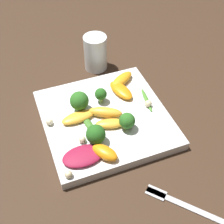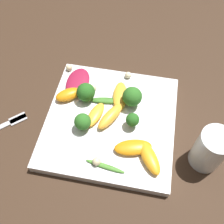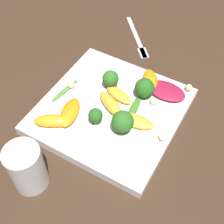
% 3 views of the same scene
% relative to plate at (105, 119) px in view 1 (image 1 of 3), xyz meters
% --- Properties ---
extents(ground_plane, '(2.40, 2.40, 0.00)m').
position_rel_plate_xyz_m(ground_plane, '(0.00, 0.00, -0.01)').
color(ground_plane, '#382619').
extents(plate, '(0.27, 0.27, 0.02)m').
position_rel_plate_xyz_m(plate, '(0.00, 0.00, 0.00)').
color(plate, white).
rests_on(plate, ground_plane).
extents(drinking_glass, '(0.06, 0.06, 0.09)m').
position_rel_plate_xyz_m(drinking_glass, '(-0.05, -0.20, 0.04)').
color(drinking_glass, white).
rests_on(drinking_glass, ground_plane).
extents(fork, '(0.13, 0.14, 0.01)m').
position_rel_plate_xyz_m(fork, '(-0.06, 0.24, -0.01)').
color(fork, '#B2B2B7').
rests_on(fork, ground_plane).
extents(radicchio_leaf_0, '(0.08, 0.05, 0.01)m').
position_rel_plate_xyz_m(radicchio_leaf_0, '(0.08, 0.09, 0.02)').
color(radicchio_leaf_0, maroon).
rests_on(radicchio_leaf_0, plate).
extents(orange_segment_0, '(0.07, 0.04, 0.02)m').
position_rel_plate_xyz_m(orange_segment_0, '(0.00, 0.03, 0.02)').
color(orange_segment_0, '#FCAD33').
rests_on(orange_segment_0, plate).
extents(orange_segment_1, '(0.08, 0.06, 0.02)m').
position_rel_plate_xyz_m(orange_segment_1, '(0.00, -0.00, 0.02)').
color(orange_segment_1, '#FCAD33').
rests_on(orange_segment_1, plate).
extents(orange_segment_2, '(0.08, 0.06, 0.02)m').
position_rel_plate_xyz_m(orange_segment_2, '(-0.08, -0.09, 0.02)').
color(orange_segment_2, orange).
rests_on(orange_segment_2, plate).
extents(orange_segment_3, '(0.06, 0.06, 0.02)m').
position_rel_plate_xyz_m(orange_segment_3, '(0.04, 0.10, 0.02)').
color(orange_segment_3, orange).
rests_on(orange_segment_3, plate).
extents(orange_segment_4, '(0.08, 0.04, 0.02)m').
position_rel_plate_xyz_m(orange_segment_4, '(0.06, -0.01, 0.02)').
color(orange_segment_4, '#FCAD33').
rests_on(orange_segment_4, plate).
extents(orange_segment_5, '(0.05, 0.08, 0.02)m').
position_rel_plate_xyz_m(orange_segment_5, '(-0.06, -0.06, 0.02)').
color(orange_segment_5, orange).
rests_on(orange_segment_5, plate).
extents(broccoli_floret_0, '(0.03, 0.03, 0.04)m').
position_rel_plate_xyz_m(broccoli_floret_0, '(-0.03, 0.05, 0.03)').
color(broccoli_floret_0, '#84AD5B').
rests_on(broccoli_floret_0, plate).
extents(broccoli_floret_1, '(0.04, 0.04, 0.05)m').
position_rel_plate_xyz_m(broccoli_floret_1, '(0.05, -0.04, 0.04)').
color(broccoli_floret_1, '#84AD5B').
rests_on(broccoli_floret_1, plate).
extents(broccoli_floret_2, '(0.03, 0.03, 0.04)m').
position_rel_plate_xyz_m(broccoli_floret_2, '(-0.01, -0.05, 0.03)').
color(broccoli_floret_2, '#7A9E51').
rests_on(broccoli_floret_2, plate).
extents(broccoli_floret_3, '(0.04, 0.04, 0.04)m').
position_rel_plate_xyz_m(broccoli_floret_3, '(0.04, 0.06, 0.03)').
color(broccoli_floret_3, '#84AD5B').
rests_on(broccoli_floret_3, plate).
extents(arugula_sprig_0, '(0.02, 0.08, 0.01)m').
position_rel_plate_xyz_m(arugula_sprig_0, '(-0.11, -0.01, 0.01)').
color(arugula_sprig_0, '#47842D').
rests_on(arugula_sprig_0, plate).
extents(arugula_sprig_1, '(0.03, 0.08, 0.01)m').
position_rel_plate_xyz_m(arugula_sprig_1, '(0.04, 0.02, 0.01)').
color(arugula_sprig_1, '#3D7528').
rests_on(arugula_sprig_1, plate).
extents(macadamia_nut_0, '(0.02, 0.02, 0.02)m').
position_rel_plate_xyz_m(macadamia_nut_0, '(0.12, 0.12, 0.02)').
color(macadamia_nut_0, beige).
rests_on(macadamia_nut_0, plate).
extents(macadamia_nut_1, '(0.02, 0.02, 0.02)m').
position_rel_plate_xyz_m(macadamia_nut_1, '(0.12, -0.02, 0.02)').
color(macadamia_nut_1, beige).
rests_on(macadamia_nut_1, plate).
extents(macadamia_nut_2, '(0.02, 0.02, 0.02)m').
position_rel_plate_xyz_m(macadamia_nut_2, '(-0.10, 0.01, 0.02)').
color(macadamia_nut_2, beige).
rests_on(macadamia_nut_2, plate).
extents(macadamia_nut_3, '(0.02, 0.02, 0.02)m').
position_rel_plate_xyz_m(macadamia_nut_3, '(0.07, 0.05, 0.02)').
color(macadamia_nut_3, beige).
rests_on(macadamia_nut_3, plate).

